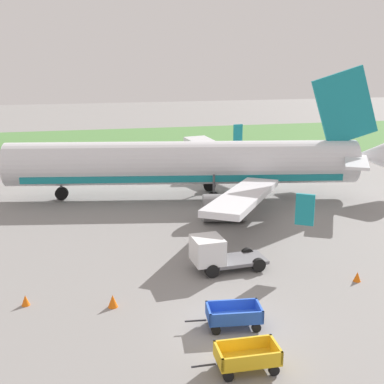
% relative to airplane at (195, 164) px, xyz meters
% --- Properties ---
extents(ground_plane, '(220.00, 220.00, 0.00)m').
position_rel_airplane_xyz_m(ground_plane, '(-3.14, -21.89, -3.05)').
color(ground_plane, gray).
extents(grass_strip, '(220.00, 28.00, 0.06)m').
position_rel_airplane_xyz_m(grass_strip, '(-3.14, 28.83, -3.02)').
color(grass_strip, '#518442').
rests_on(grass_strip, ground).
extents(airplane, '(37.57, 30.31, 11.34)m').
position_rel_airplane_xyz_m(airplane, '(0.00, 0.00, 0.00)').
color(airplane, silver).
rests_on(airplane, ground).
extents(baggage_cart_nearest, '(3.56, 1.43, 1.07)m').
position_rel_airplane_xyz_m(baggage_cart_nearest, '(-3.48, -25.21, -2.45)').
color(baggage_cart_nearest, gold).
rests_on(baggage_cart_nearest, ground).
extents(baggage_cart_second_in_row, '(3.60, 1.63, 1.07)m').
position_rel_airplane_xyz_m(baggage_cart_second_in_row, '(-3.03, -21.86, -2.45)').
color(baggage_cart_second_in_row, '#234CB2').
rests_on(baggage_cart_second_in_row, ground).
extents(service_truck_beside_carts, '(4.52, 2.30, 2.10)m').
position_rel_airplane_xyz_m(service_truck_beside_carts, '(-2.22, -15.45, -1.95)').
color(service_truck_beside_carts, slate).
rests_on(service_truck_beside_carts, ground).
extents(traffic_cone_near_plane, '(0.42, 0.42, 0.56)m').
position_rel_airplane_xyz_m(traffic_cone_near_plane, '(5.16, -18.57, -2.78)').
color(traffic_cone_near_plane, orange).
rests_on(traffic_cone_near_plane, ground).
extents(traffic_cone_mid_apron, '(0.50, 0.50, 0.66)m').
position_rel_airplane_xyz_m(traffic_cone_mid_apron, '(-8.40, -18.69, -2.72)').
color(traffic_cone_mid_apron, orange).
rests_on(traffic_cone_mid_apron, ground).
extents(traffic_cone_by_carts, '(0.43, 0.43, 0.56)m').
position_rel_airplane_xyz_m(traffic_cone_by_carts, '(-12.70, -17.56, -2.77)').
color(traffic_cone_by_carts, orange).
rests_on(traffic_cone_by_carts, ground).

